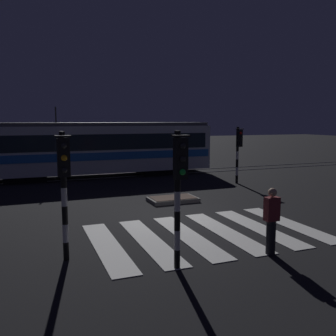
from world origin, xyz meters
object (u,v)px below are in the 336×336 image
Objects in this scene: traffic_light_corner_near_left at (64,177)px; traffic_light_corner_far_right at (238,146)px; traffic_light_kerb_mid_left at (179,180)px; pedestrian_waiting_at_kerb at (271,221)px; tram at (94,148)px.

traffic_light_corner_far_right is at bearing 38.87° from traffic_light_corner_near_left.
traffic_light_kerb_mid_left is 12.10m from traffic_light_corner_far_right.
tram is at bearing 96.60° from pedestrian_waiting_at_kerb.
traffic_light_corner_near_left is at bearing 146.91° from traffic_light_kerb_mid_left.
traffic_light_corner_near_left reaches higher than pedestrian_waiting_at_kerb.
traffic_light_kerb_mid_left is 0.22× the size of tram.
traffic_light_corner_near_left is 1.83× the size of pedestrian_waiting_at_kerb.
traffic_light_corner_far_right is (7.56, 9.44, -0.08)m from traffic_light_kerb_mid_left.
traffic_light_kerb_mid_left is at bearing -93.37° from tram.
tram is at bearing 76.47° from traffic_light_corner_near_left.
pedestrian_waiting_at_kerb is at bearing -118.05° from traffic_light_corner_far_right.
pedestrian_waiting_at_kerb is (4.85, -1.46, -1.18)m from traffic_light_corner_near_left.
traffic_light_corner_far_right is at bearing 61.95° from pedestrian_waiting_at_kerb.
traffic_light_corner_near_left is at bearing -103.53° from tram.
traffic_light_corner_near_left is 13.51m from tram.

